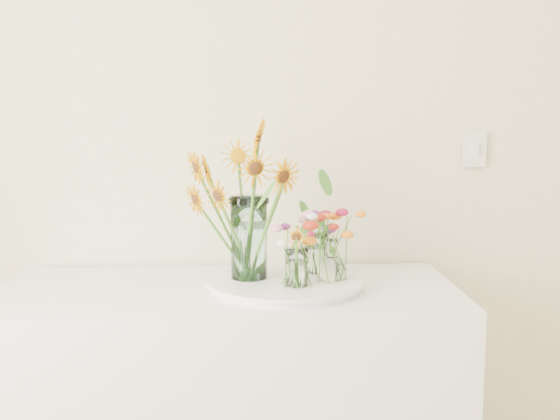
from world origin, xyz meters
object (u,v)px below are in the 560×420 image
object	(u,v)px
tray	(285,284)
small_vase_c	(316,253)
mason_jar	(249,238)
small_vase_b	(332,260)
small_vase_a	(297,268)

from	to	relation	value
tray	small_vase_c	bearing A→B (deg)	37.83
mason_jar	small_vase_c	xyz separation A→B (m)	(0.21, 0.06, -0.06)
small_vase_b	small_vase_a	bearing A→B (deg)	-149.04
mason_jar	small_vase_b	world-z (taller)	mason_jar
mason_jar	small_vase_a	bearing A→B (deg)	-36.57
small_vase_c	small_vase_a	bearing A→B (deg)	-114.35
mason_jar	small_vase_c	world-z (taller)	mason_jar
small_vase_c	tray	bearing A→B (deg)	-142.17
tray	mason_jar	xyz separation A→B (m)	(-0.11, 0.02, 0.14)
mason_jar	small_vase_c	size ratio (longest dim) A/B	1.98
mason_jar	small_vase_b	distance (m)	0.26
tray	small_vase_c	world-z (taller)	small_vase_c
small_vase_b	small_vase_c	bearing A→B (deg)	110.87
small_vase_a	small_vase_c	size ratio (longest dim) A/B	0.89
small_vase_a	small_vase_b	distance (m)	0.13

